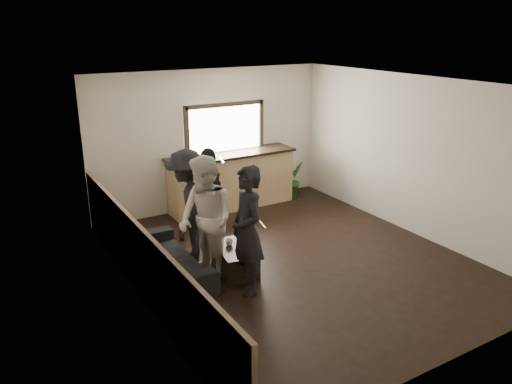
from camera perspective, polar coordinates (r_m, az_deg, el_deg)
ground at (r=8.15m, az=4.35°, el=-7.71°), size 5.00×6.00×0.01m
room_shell at (r=7.23m, az=-0.17°, el=1.42°), size 5.01×6.01×2.80m
bar_counter at (r=10.20m, az=-2.83°, el=1.71°), size 2.70×0.68×2.13m
sofa at (r=7.65m, az=-9.92°, el=-7.42°), size 0.77×1.95×0.57m
coffee_table at (r=7.68m, az=-2.39°, el=-7.73°), size 0.65×0.97×0.40m
cup_a at (r=7.67m, az=-3.07°, el=-5.77°), size 0.15×0.15×0.09m
cup_b at (r=7.46m, az=-0.87°, el=-6.42°), size 0.12×0.12×0.10m
potted_plant at (r=10.87m, az=4.30°, el=1.42°), size 0.46×0.37×0.80m
person_a at (r=6.86m, az=-1.02°, el=-4.44°), size 0.53×0.72×1.83m
person_b at (r=7.21m, az=-5.75°, el=-3.22°), size 0.85×1.01×1.87m
person_c at (r=7.86m, az=-7.78°, el=-1.63°), size 1.18×1.35×1.82m
person_d at (r=8.71m, az=-5.27°, el=-0.14°), size 0.95×0.96×1.63m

